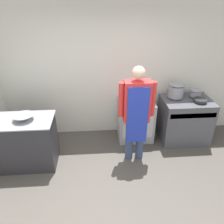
% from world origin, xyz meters
% --- Properties ---
extents(ground_plane, '(14.00, 14.00, 0.00)m').
position_xyz_m(ground_plane, '(0.00, 0.00, 0.00)').
color(ground_plane, '#4C4742').
extents(wall_back, '(8.00, 0.05, 2.70)m').
position_xyz_m(wall_back, '(0.00, 2.08, 1.35)').
color(wall_back, silver).
rests_on(wall_back, ground_plane).
extents(prep_counter, '(1.08, 0.64, 0.90)m').
position_xyz_m(prep_counter, '(-1.49, 1.09, 0.45)').
color(prep_counter, '#2D2D33').
rests_on(prep_counter, ground_plane).
extents(stove, '(0.95, 0.71, 0.91)m').
position_xyz_m(stove, '(1.56, 1.65, 0.45)').
color(stove, '#4C4F56').
rests_on(stove, ground_plane).
extents(fridge_unit, '(0.70, 0.57, 0.84)m').
position_xyz_m(fridge_unit, '(0.57, 1.74, 0.42)').
color(fridge_unit, '#A8ADB2').
rests_on(fridge_unit, ground_plane).
extents(person_cook, '(0.61, 0.24, 1.75)m').
position_xyz_m(person_cook, '(0.44, 1.09, 0.99)').
color(person_cook, '#38476B').
rests_on(person_cook, ground_plane).
extents(mixing_bowl, '(0.34, 0.34, 0.09)m').
position_xyz_m(mixing_bowl, '(-1.41, 1.09, 0.94)').
color(mixing_bowl, gray).
rests_on(mixing_bowl, prep_counter).
extents(stock_pot, '(0.30, 0.30, 0.28)m').
position_xyz_m(stock_pot, '(1.34, 1.77, 1.05)').
color(stock_pot, gray).
rests_on(stock_pot, stove).
extents(saute_pan, '(0.25, 0.25, 0.05)m').
position_xyz_m(saute_pan, '(1.75, 1.52, 0.93)').
color(saute_pan, '#262628').
rests_on(saute_pan, stove).
extents(sauce_pot, '(0.21, 0.21, 0.14)m').
position_xyz_m(sauce_pot, '(1.75, 1.77, 0.98)').
color(sauce_pot, gray).
rests_on(sauce_pot, stove).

